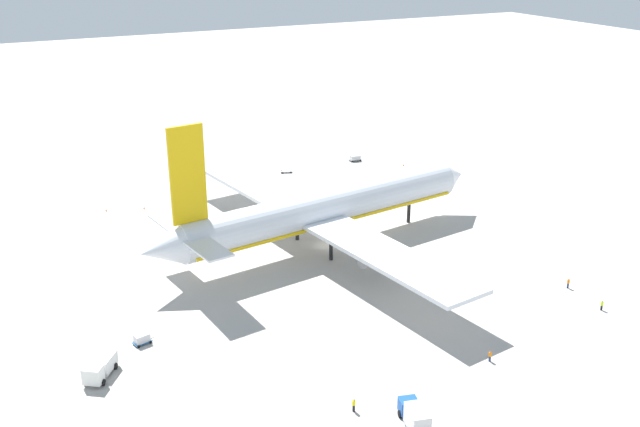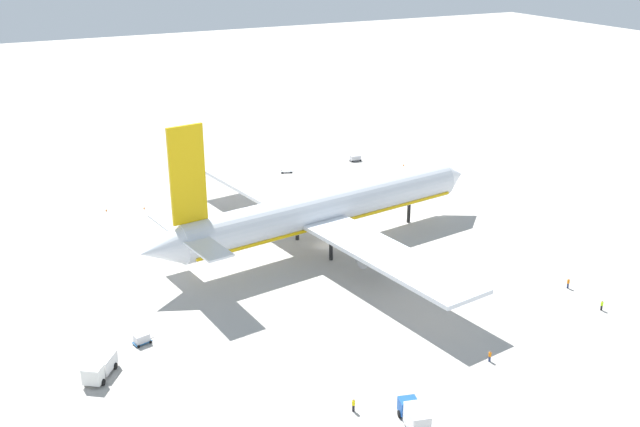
% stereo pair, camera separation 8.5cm
% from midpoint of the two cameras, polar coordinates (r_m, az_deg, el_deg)
% --- Properties ---
extents(ground_plane, '(600.00, 600.00, 0.00)m').
position_cam_midpoint_polar(ground_plane, '(136.11, 0.48, -2.52)').
color(ground_plane, '#ADA8A0').
extents(airliner, '(70.35, 78.35, 26.93)m').
position_cam_midpoint_polar(airliner, '(132.66, 0.02, 0.28)').
color(airliner, silver).
rests_on(airliner, ground).
extents(service_truck_0, '(5.41, 6.22, 2.67)m').
position_cam_midpoint_polar(service_truck_0, '(102.11, -16.78, -11.39)').
color(service_truck_0, white).
rests_on(service_truck_0, ground).
extents(service_truck_1, '(3.62, 6.35, 3.09)m').
position_cam_midpoint_polar(service_truck_1, '(89.90, 7.37, -15.35)').
color(service_truck_1, '#194CA5').
rests_on(service_truck_1, ground).
extents(baggage_cart_0, '(3.42, 2.28, 0.40)m').
position_cam_midpoint_polar(baggage_cart_0, '(176.91, -2.66, 3.29)').
color(baggage_cart_0, gray).
rests_on(baggage_cart_0, ground).
extents(baggage_cart_1, '(3.16, 2.03, 1.49)m').
position_cam_midpoint_polar(baggage_cart_1, '(108.18, -13.71, -9.45)').
color(baggage_cart_1, '#26598C').
rests_on(baggage_cart_1, ground).
extents(baggage_cart_2, '(3.60, 1.69, 1.46)m').
position_cam_midpoint_polar(baggage_cart_2, '(185.68, 2.75, 4.34)').
color(baggage_cart_2, '#595B60').
rests_on(baggage_cart_2, ground).
extents(ground_worker_0, '(0.42, 0.42, 1.77)m').
position_cam_midpoint_polar(ground_worker_0, '(126.86, 18.74, -5.16)').
color(ground_worker_0, navy).
rests_on(ground_worker_0, ground).
extents(ground_worker_1, '(0.45, 0.45, 1.64)m').
position_cam_midpoint_polar(ground_worker_1, '(121.69, 21.07, -6.68)').
color(ground_worker_1, black).
rests_on(ground_worker_1, ground).
extents(ground_worker_2, '(0.46, 0.46, 1.60)m').
position_cam_midpoint_polar(ground_worker_2, '(103.92, 13.07, -10.76)').
color(ground_worker_2, navy).
rests_on(ground_worker_2, ground).
extents(ground_worker_4, '(0.44, 0.44, 1.79)m').
position_cam_midpoint_polar(ground_worker_4, '(92.21, 2.62, -14.66)').
color(ground_worker_4, black).
rests_on(ground_worker_4, ground).
extents(traffic_cone_1, '(0.36, 0.36, 0.55)m').
position_cam_midpoint_polar(traffic_cone_1, '(158.79, -16.33, 0.27)').
color(traffic_cone_1, orange).
rests_on(traffic_cone_1, ground).
extents(traffic_cone_2, '(0.36, 0.36, 0.55)m').
position_cam_midpoint_polar(traffic_cone_2, '(157.92, -13.55, 0.43)').
color(traffic_cone_2, orange).
rests_on(traffic_cone_2, ground).
extents(traffic_cone_3, '(0.36, 0.36, 0.55)m').
position_cam_midpoint_polar(traffic_cone_3, '(182.85, 6.51, 3.78)').
color(traffic_cone_3, orange).
rests_on(traffic_cone_3, ground).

